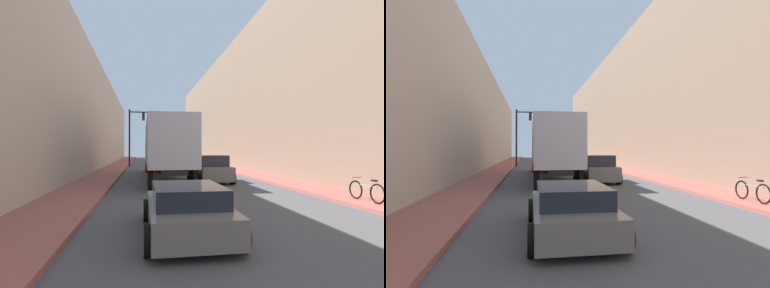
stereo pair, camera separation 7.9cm
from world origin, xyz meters
TOP-DOWN VIEW (x-y plane):
  - sidewalk_right at (5.74, 30.00)m, footprint 2.43×80.00m
  - sidewalk_left at (-5.74, 30.00)m, footprint 2.43×80.00m
  - building_right at (9.95, 30.00)m, footprint 6.00×80.00m
  - building_left at (-9.95, 30.00)m, footprint 6.00×80.00m
  - semi_truck at (-1.38, 22.50)m, footprint 2.52×14.96m
  - sedan_car at (-1.79, 8.65)m, footprint 2.10×4.21m
  - suv_car at (1.39, 19.84)m, footprint 2.16×4.56m
  - traffic_signal_gantry at (-2.69, 36.21)m, footprint 6.38×0.35m
  - parked_bicycle at (5.35, 11.21)m, footprint 0.44×1.82m

SIDE VIEW (x-z plane):
  - sidewalk_right at x=5.74m, z-range 0.00..0.15m
  - sidewalk_left at x=-5.74m, z-range 0.00..0.15m
  - parked_bicycle at x=5.35m, z-range 0.10..0.96m
  - sedan_car at x=-1.79m, z-range -0.01..1.22m
  - suv_car at x=1.39m, z-range -0.05..1.64m
  - semi_truck at x=-1.38m, z-range 0.26..4.11m
  - traffic_signal_gantry at x=-2.69m, z-range 1.40..7.98m
  - building_left at x=-9.95m, z-range 0.00..10.39m
  - building_right at x=9.95m, z-range 0.00..14.01m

